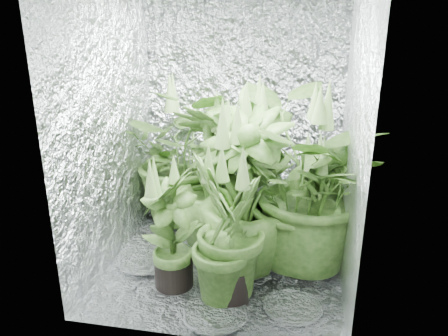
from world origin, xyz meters
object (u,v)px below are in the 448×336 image
plant_d (216,179)px  plant_b (252,174)px  plant_g (228,232)px  plant_c (319,202)px  plant_f (172,229)px  circulation_fan (309,211)px  plant_e (304,185)px  plant_a (185,155)px  plant_h (244,195)px

plant_d → plant_b: bearing=-0.2°
plant_b → plant_g: 0.68m
plant_c → plant_f: size_ratio=1.02×
plant_g → circulation_fan: 1.22m
plant_e → plant_f: (-0.80, -0.36, -0.22)m
plant_b → plant_f: 0.73m
plant_d → plant_e: size_ratio=0.90×
plant_d → plant_g: bearing=-72.4°
plant_c → plant_d: (-0.75, -0.02, 0.13)m
plant_c → plant_d: 0.77m
plant_b → plant_c: 0.52m
plant_a → plant_e: (0.97, -0.57, 0.03)m
plant_a → plant_d: bearing=-48.2°
plant_h → plant_e: bearing=12.7°
plant_b → circulation_fan: (0.43, 0.41, -0.43)m
plant_f → circulation_fan: 1.31m
plant_b → plant_g: bearing=-94.6°
plant_e → circulation_fan: bearing=84.4°
circulation_fan → plant_d: bearing=-134.2°
plant_a → plant_f: 0.96m
plant_a → plant_g: 1.18m
plant_a → plant_c: (1.09, -0.35, -0.18)m
plant_g → plant_h: bearing=84.1°
plant_a → circulation_fan: plant_a is taller
plant_d → plant_a: bearing=131.8°
plant_b → plant_d: size_ratio=1.10×
plant_b → plant_h: plant_b is taller
plant_a → plant_d: 0.50m
plant_b → plant_g: (-0.05, -0.67, -0.13)m
plant_f → plant_h: (0.42, 0.27, 0.15)m
plant_a → plant_b: bearing=-31.9°
plant_e → plant_h: (-0.38, -0.09, -0.07)m
plant_h → plant_d: bearing=131.5°
plant_c → circulation_fan: 0.46m
plant_g → plant_b: bearing=85.4°
plant_f → plant_g: plant_g is taller
plant_b → plant_h: bearing=-92.9°
plant_f → plant_e: bearing=24.4°
plant_f → plant_d: bearing=73.6°
plant_a → plant_c: 1.15m
plant_a → plant_g: size_ratio=1.21×
plant_c → plant_f: 1.09m
circulation_fan → plant_g: bearing=-98.8°
plant_c → plant_d: bearing=-178.4°
plant_d → plant_f: plant_d is taller
plant_b → plant_h: size_ratio=1.07×
plant_d → plant_g: 0.70m
plant_a → plant_e: bearing=-30.4°
plant_d → circulation_fan: size_ratio=2.96×
plant_g → plant_d: bearing=107.6°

